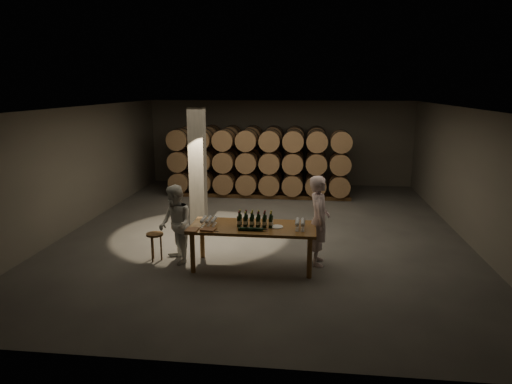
# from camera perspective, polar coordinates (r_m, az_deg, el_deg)

# --- Properties ---
(room) EXTENTS (12.00, 12.00, 12.00)m
(room) POSITION_cam_1_polar(r_m,az_deg,el_deg) (12.19, -7.29, 2.97)
(room) COLOR #4C4A48
(room) RESTS_ON ground
(tasting_table) EXTENTS (2.60, 1.10, 0.90)m
(tasting_table) POSITION_cam_1_polar(r_m,az_deg,el_deg) (9.48, -0.40, -4.87)
(tasting_table) COLOR brown
(tasting_table) RESTS_ON ground
(barrel_stack_back) EXTENTS (5.48, 0.95, 2.31)m
(barrel_stack_back) POSITION_cam_1_polar(r_m,az_deg,el_deg) (16.96, -0.47, 4.54)
(barrel_stack_back) COLOR #55391D
(barrel_stack_back) RESTS_ON ground
(barrel_stack_front) EXTENTS (6.26, 0.95, 2.31)m
(barrel_stack_front) POSITION_cam_1_polar(r_m,az_deg,el_deg) (15.54, 0.33, 3.75)
(barrel_stack_front) COLOR #55391D
(barrel_stack_front) RESTS_ON ground
(bottle_cluster) EXTENTS (0.73, 0.23, 0.33)m
(bottle_cluster) POSITION_cam_1_polar(r_m,az_deg,el_deg) (9.39, -0.12, -3.64)
(bottle_cluster) COLOR black
(bottle_cluster) RESTS_ON tasting_table
(lying_bottles) EXTENTS (0.59, 0.07, 0.07)m
(lying_bottles) POSITION_cam_1_polar(r_m,az_deg,el_deg) (9.12, -0.60, -4.67)
(lying_bottles) COLOR black
(lying_bottles) RESTS_ON tasting_table
(glass_cluster_left) EXTENTS (0.30, 0.41, 0.17)m
(glass_cluster_left) POSITION_cam_1_polar(r_m,az_deg,el_deg) (9.51, -5.93, -3.47)
(glass_cluster_left) COLOR silver
(glass_cluster_left) RESTS_ON tasting_table
(glass_cluster_right) EXTENTS (0.20, 0.42, 0.19)m
(glass_cluster_right) POSITION_cam_1_polar(r_m,az_deg,el_deg) (9.28, 5.53, -3.79)
(glass_cluster_right) COLOR silver
(glass_cluster_right) RESTS_ON tasting_table
(plate) EXTENTS (0.27, 0.27, 0.02)m
(plate) POSITION_cam_1_polar(r_m,az_deg,el_deg) (9.38, 2.60, -4.36)
(plate) COLOR white
(plate) RESTS_ON tasting_table
(notebook_near) EXTENTS (0.31, 0.26, 0.03)m
(notebook_near) POSITION_cam_1_polar(r_m,az_deg,el_deg) (9.23, -5.99, -4.67)
(notebook_near) COLOR brown
(notebook_near) RESTS_ON tasting_table
(notebook_corner) EXTENTS (0.25, 0.31, 0.03)m
(notebook_corner) POSITION_cam_1_polar(r_m,az_deg,el_deg) (9.26, -8.02, -4.70)
(notebook_corner) COLOR brown
(notebook_corner) RESTS_ON tasting_table
(pen) EXTENTS (0.12, 0.05, 0.01)m
(pen) POSITION_cam_1_polar(r_m,az_deg,el_deg) (9.13, -5.01, -4.92)
(pen) COLOR black
(pen) RESTS_ON tasting_table
(stool) EXTENTS (0.37, 0.37, 0.61)m
(stool) POSITION_cam_1_polar(r_m,az_deg,el_deg) (10.17, -12.53, -5.68)
(stool) COLOR #55391D
(stool) RESTS_ON ground
(person_man) EXTENTS (0.50, 0.72, 1.92)m
(person_man) POSITION_cam_1_polar(r_m,az_deg,el_deg) (9.70, 7.86, -3.55)
(person_man) COLOR silver
(person_man) RESTS_ON ground
(person_woman) EXTENTS (0.99, 1.04, 1.70)m
(person_woman) POSITION_cam_1_polar(r_m,az_deg,el_deg) (9.88, -10.04, -4.01)
(person_woman) COLOR silver
(person_woman) RESTS_ON ground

